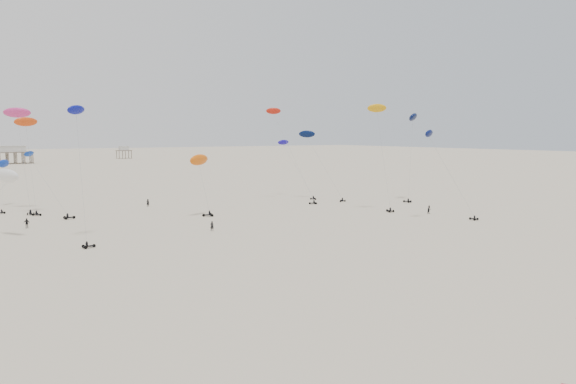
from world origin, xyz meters
TOP-DOWN VIEW (x-y plane):
  - ground_plane at (0.00, 200.00)m, footprint 900.00×900.00m
  - pavilion_main at (-10.00, 350.00)m, footprint 21.00×13.00m
  - pavilion_small at (60.00, 380.00)m, footprint 9.00×7.00m
  - rig_1 at (33.68, 86.42)m, footprint 8.95×7.97m
  - rig_2 at (24.96, 128.09)m, footprint 5.11×16.30m
  - rig_3 at (30.87, 133.49)m, footprint 3.64×13.91m
  - rig_4 at (-30.82, 136.75)m, footprint 4.86×7.04m
  - rig_6 at (-28.81, 100.74)m, footprint 3.89×10.92m
  - rig_7 at (51.03, 111.87)m, footprint 8.50×7.13m
  - rig_8 at (-34.12, 151.81)m, footprint 5.21×17.23m
  - rig_9 at (-28.06, 132.28)m, footprint 7.02×17.34m
  - rig_10 at (32.80, 126.88)m, footprint 5.77×13.81m
  - rig_11 at (-31.47, 143.86)m, footprint 6.09×13.20m
  - rig_12 at (32.10, 102.36)m, footprint 4.68×6.76m
  - rig_13 at (-3.00, 115.02)m, footprint 5.50×4.43m
  - spectator_0 at (-8.50, 98.38)m, footprint 0.83×0.69m
  - spectator_1 at (37.30, 92.90)m, footprint 1.00×0.60m
  - spectator_2 at (-34.24, 118.17)m, footprint 1.29×0.82m
  - spectator_3 at (-7.18, 134.80)m, footprint 0.76×0.53m

SIDE VIEW (x-z plane):
  - ground_plane at x=0.00m, z-range 0.00..0.00m
  - spectator_0 at x=-8.50m, z-range -0.97..0.97m
  - spectator_1 at x=37.30m, z-range -1.00..1.00m
  - spectator_2 at x=-34.24m, z-range -1.02..1.02m
  - spectator_3 at x=-7.18m, z-range -1.01..1.01m
  - pavilion_small at x=60.00m, z-range -0.51..7.49m
  - pavilion_main at x=-10.00m, z-range -0.68..9.12m
  - rig_9 at x=-28.06m, z-range -3.30..15.57m
  - rig_8 at x=-34.12m, z-range -0.41..16.20m
  - rig_13 at x=-3.00m, z-range 2.84..15.25m
  - rig_3 at x=30.87m, z-range 0.49..18.10m
  - rig_1 at x=33.68m, z-range 2.51..20.16m
  - rig_10 at x=32.80m, z-range 3.31..21.87m
  - rig_6 at x=-28.81m, z-range 3.22..24.24m
  - rig_4 at x=-30.82m, z-range 5.04..24.81m
  - rig_2 at x=24.96m, z-range 2.69..27.63m
  - rig_12 at x=32.10m, z-range 5.40..28.06m
  - rig_7 at x=51.03m, z-range 6.35..27.84m
  - rig_11 at x=-31.47m, z-range 6.42..28.97m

